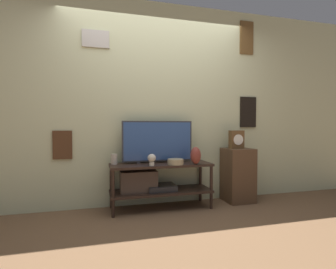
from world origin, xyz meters
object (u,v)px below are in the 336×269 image
(candle_jar, at_px, (114,159))
(mantel_clock, at_px, (236,139))
(vase_wide_bowl, at_px, (175,162))
(vase_urn_stoneware, at_px, (196,156))
(decorative_bust, at_px, (152,159))
(television, at_px, (158,141))

(candle_jar, xyz_separation_m, mantel_clock, (1.67, -0.05, 0.23))
(vase_wide_bowl, relative_size, vase_urn_stoneware, 0.93)
(vase_urn_stoneware, xyz_separation_m, candle_jar, (-0.99, 0.24, -0.04))
(vase_urn_stoneware, relative_size, mantel_clock, 0.87)
(mantel_clock, bearing_deg, vase_wide_bowl, -170.74)
(vase_wide_bowl, bearing_deg, candle_jar, 164.83)
(candle_jar, bearing_deg, decorative_bust, -29.56)
(television, xyz_separation_m, candle_jar, (-0.56, -0.01, -0.21))
(vase_urn_stoneware, bearing_deg, television, 149.60)
(television, height_order, vase_urn_stoneware, television)
(television, xyz_separation_m, mantel_clock, (1.11, -0.06, 0.01))
(vase_wide_bowl, relative_size, mantel_clock, 0.81)
(television, bearing_deg, vase_urn_stoneware, -30.40)
(vase_wide_bowl, height_order, mantel_clock, mantel_clock)
(decorative_bust, relative_size, mantel_clock, 0.58)
(mantel_clock, bearing_deg, vase_urn_stoneware, -163.96)
(vase_wide_bowl, xyz_separation_m, candle_jar, (-0.74, 0.20, 0.03))
(decorative_bust, bearing_deg, candle_jar, 150.44)
(vase_urn_stoneware, distance_m, candle_jar, 1.02)
(candle_jar, xyz_separation_m, decorative_bust, (0.43, -0.24, 0.02))
(candle_jar, relative_size, mantel_clock, 0.52)
(candle_jar, bearing_deg, mantel_clock, -1.64)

